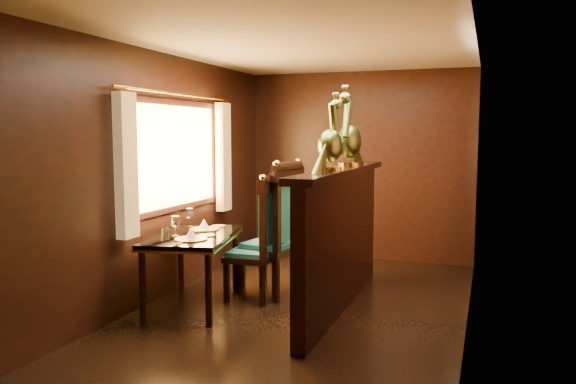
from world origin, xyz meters
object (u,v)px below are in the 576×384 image
object	(u,v)px
peacock_left	(330,131)
peacock_right	(350,127)
chair_left	(280,226)
dining_table	(192,241)
chair_right	(262,235)

from	to	relation	value
peacock_left	peacock_right	xyz separation A→B (m)	(0.00, 0.70, 0.05)
peacock_left	chair_left	bearing A→B (deg)	140.36
dining_table	chair_left	distance (m)	0.92
dining_table	chair_left	size ratio (longest dim) A/B	0.94
dining_table	chair_right	bearing A→B (deg)	24.13
peacock_right	peacock_left	bearing A→B (deg)	-90.00
dining_table	chair_right	distance (m)	0.70
chair_left	peacock_right	distance (m)	1.23
peacock_right	chair_left	bearing A→B (deg)	-168.42
dining_table	peacock_left	distance (m)	1.72
chair_right	peacock_right	world-z (taller)	peacock_right
dining_table	chair_left	xyz separation A→B (m)	(0.68, 0.61, 0.10)
dining_table	chair_right	size ratio (longest dim) A/B	1.04
chair_left	peacock_right	xyz separation A→B (m)	(0.68, 0.14, 1.01)
dining_table	peacock_right	world-z (taller)	peacock_right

